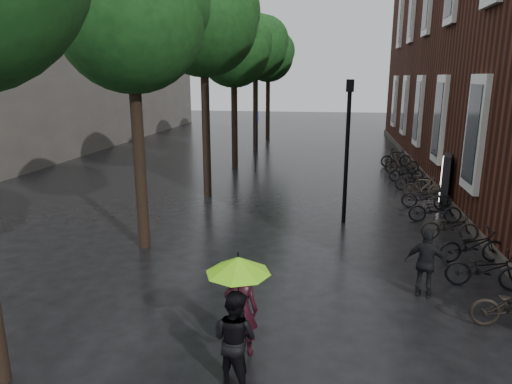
% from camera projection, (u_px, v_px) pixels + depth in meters
% --- Properties ---
extents(bg_building, '(16.00, 30.00, 14.00)m').
position_uv_depth(bg_building, '(26.00, 46.00, 34.28)').
color(bg_building, '#47423D').
rests_on(bg_building, ground).
extents(street_trees, '(4.33, 34.03, 8.91)m').
position_uv_depth(street_trees, '(220.00, 39.00, 19.98)').
color(street_trees, black).
rests_on(street_trees, ground).
extents(person_burgundy, '(0.62, 0.42, 1.65)m').
position_uv_depth(person_burgundy, '(241.00, 310.00, 7.83)').
color(person_burgundy, black).
rests_on(person_burgundy, ground).
extents(person_black, '(0.95, 0.86, 1.59)m').
position_uv_depth(person_black, '(235.00, 339.00, 7.02)').
color(person_black, black).
rests_on(person_black, ground).
extents(lime_umbrella, '(1.05, 1.05, 1.55)m').
position_uv_depth(lime_umbrella, '(238.00, 265.00, 7.12)').
color(lime_umbrella, black).
rests_on(lime_umbrella, ground).
extents(pedestrian_walking, '(0.98, 0.63, 1.54)m').
position_uv_depth(pedestrian_walking, '(426.00, 264.00, 9.91)').
color(pedestrian_walking, black).
rests_on(pedestrian_walking, ground).
extents(parked_bicycles, '(2.07, 17.17, 1.02)m').
position_uv_depth(parked_bicycles, '(430.00, 200.00, 16.24)').
color(parked_bicycles, black).
rests_on(parked_bicycles, ground).
extents(ad_lightbox, '(0.29, 1.27, 1.92)m').
position_uv_depth(ad_lightbox, '(445.00, 180.00, 17.10)').
color(ad_lightbox, black).
rests_on(ad_lightbox, ground).
extents(lamp_post, '(0.24, 0.24, 4.64)m').
position_uv_depth(lamp_post, '(348.00, 138.00, 14.52)').
color(lamp_post, black).
rests_on(lamp_post, ground).
extents(cycle_sign, '(0.16, 0.55, 3.02)m').
position_uv_depth(cycle_sign, '(257.00, 132.00, 23.27)').
color(cycle_sign, '#262628').
rests_on(cycle_sign, ground).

